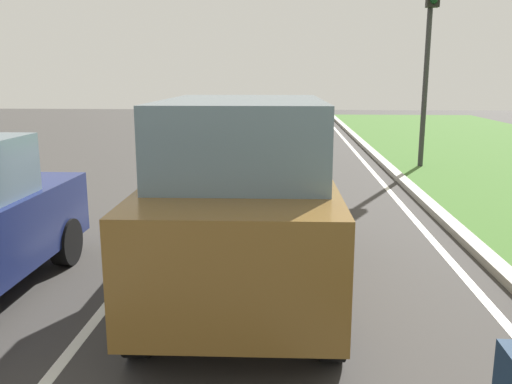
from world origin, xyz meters
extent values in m
plane|color=#383533|center=(0.00, 14.00, 0.00)|extent=(60.00, 60.00, 0.00)
cube|color=silver|center=(-0.70, 14.00, 0.00)|extent=(0.12, 32.00, 0.01)
cube|color=silver|center=(3.60, 14.00, 0.00)|extent=(0.12, 32.00, 0.01)
cube|color=#9E9B93|center=(4.10, 14.00, 0.06)|extent=(0.24, 48.00, 0.12)
cube|color=brown|center=(0.82, 8.43, 0.93)|extent=(1.99, 4.54, 1.10)
cube|color=slate|center=(0.82, 8.28, 1.88)|extent=(1.75, 2.73, 0.80)
cylinder|color=black|center=(-0.09, 9.95, 0.38)|extent=(0.24, 0.76, 0.76)
cylinder|color=black|center=(1.66, 9.98, 0.38)|extent=(0.24, 0.76, 0.76)
cylinder|color=black|center=(-0.03, 6.89, 0.38)|extent=(0.24, 0.76, 0.76)
cylinder|color=black|center=(1.72, 6.92, 0.38)|extent=(0.24, 0.76, 0.76)
cylinder|color=black|center=(-1.68, 9.21, 0.32)|extent=(0.22, 0.64, 0.64)
cylinder|color=#2D2D2D|center=(5.02, 17.52, 2.66)|extent=(0.14, 0.14, 5.32)
sphere|color=black|center=(5.02, 17.19, 4.44)|extent=(0.20, 0.20, 0.20)
camera|label=1|loc=(1.31, 2.36, 2.53)|focal=37.88mm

